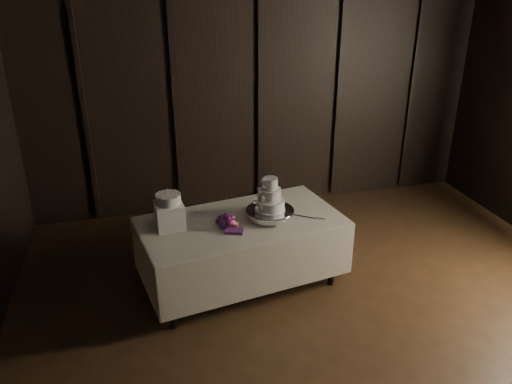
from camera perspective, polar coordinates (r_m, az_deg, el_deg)
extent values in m
cube|color=black|center=(4.41, 12.44, -20.36)|extent=(6.04, 7.04, 0.04)
cube|color=black|center=(6.66, 0.36, 10.75)|extent=(6.04, 0.04, 3.04)
cube|color=beige|center=(4.95, -1.69, -3.29)|extent=(2.13, 1.37, 0.01)
cube|color=white|center=(5.15, -1.63, -7.25)|extent=(1.96, 1.22, 0.71)
cylinder|color=silver|center=(4.97, 1.60, -2.52)|extent=(0.55, 0.55, 0.09)
cylinder|color=white|center=(4.93, 1.62, -1.46)|extent=(0.29, 0.29, 0.11)
cylinder|color=white|center=(4.88, 1.63, -0.25)|extent=(0.21, 0.21, 0.11)
cylinder|color=white|center=(4.84, 1.65, 0.99)|extent=(0.14, 0.14, 0.11)
cube|color=white|center=(4.83, -9.86, -2.66)|extent=(0.28, 0.28, 0.25)
cylinder|color=white|center=(4.76, -10.00, -0.80)|extent=(0.30, 0.30, 0.10)
cube|color=silver|center=(5.03, 5.31, -2.79)|extent=(0.32, 0.23, 0.01)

